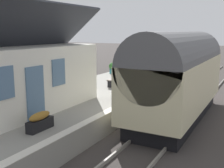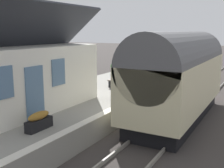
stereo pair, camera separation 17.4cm
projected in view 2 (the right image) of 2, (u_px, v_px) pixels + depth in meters
The scene contains 14 objects.
ground_plane at pixel (139, 132), 12.20m from camera, with size 160.00×160.00×0.00m, color #383330.
platform at pixel (67, 109), 13.98m from camera, with size 32.00×5.83×0.95m, color gray.
platform_edge_coping at pixel (115, 107), 12.58m from camera, with size 32.00×0.36×0.02m, color beige.
rail_near at pixel (175, 137), 11.41m from camera, with size 52.00×0.08×0.14m, color gray.
rail_far at pixel (143, 131), 12.10m from camera, with size 52.00×0.08×0.14m, color gray.
train at pixel (179, 75), 13.67m from camera, with size 8.98×2.73×4.32m.
station_building at pixel (15, 74), 12.28m from camera, with size 7.40×4.37×5.53m.
bench_mid_platform at pixel (116, 79), 17.38m from camera, with size 1.42×0.49×0.88m.
planter_edge_near at pixel (39, 121), 9.69m from camera, with size 1.08×0.32×0.65m.
planter_edge_far at pixel (144, 70), 22.63m from camera, with size 0.96×0.32×0.59m.
planter_bench_right at pixel (135, 77), 19.30m from camera, with size 0.91×0.32×0.58m.
planter_corner_building at pixel (114, 68), 22.60m from camera, with size 0.52×0.52×0.88m.
tree_mid_background at pixel (3, 27), 22.91m from camera, with size 2.81×2.88×6.08m.
tree_behind_building at pixel (38, 18), 29.06m from camera, with size 3.24×3.35×7.62m.
Camera 2 is at (-10.70, -4.62, 4.33)m, focal length 44.78 mm.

